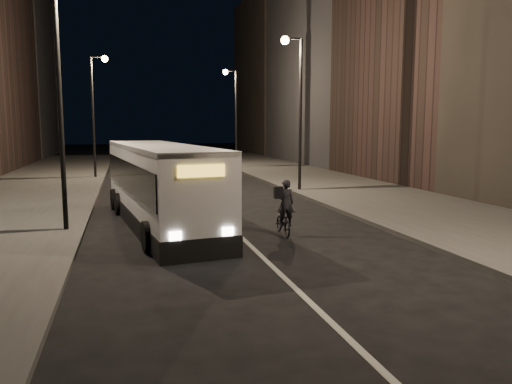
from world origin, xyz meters
TOP-DOWN VIEW (x-y plane):
  - ground at (0.00, 0.00)m, footprint 180.00×180.00m
  - sidewalk_right at (8.50, 14.00)m, footprint 7.00×70.00m
  - sidewalk_left at (-8.50, 14.00)m, footprint 7.00×70.00m
  - building_row_right at (16.00, 27.50)m, footprint 8.00×61.00m
  - streetlight_right_mid at (5.33, 12.00)m, footprint 1.20×0.44m
  - streetlight_right_far at (5.33, 28.00)m, footprint 1.20×0.44m
  - streetlight_left_near at (-5.33, 4.00)m, footprint 1.20×0.44m
  - streetlight_left_far at (-5.33, 22.00)m, footprint 1.20×0.44m
  - city_bus at (-2.41, 4.71)m, footprint 3.72×11.08m
  - cyclist_on_bicycle at (1.46, 1.94)m, footprint 0.66×1.66m
  - car_near at (1.37, 23.53)m, footprint 2.16×4.38m
  - car_mid at (-1.77, 21.40)m, footprint 1.59×4.50m
  - car_far at (3.42, 29.56)m, footprint 2.38×4.93m

SIDE VIEW (x-z plane):
  - ground at x=0.00m, z-range 0.00..0.00m
  - sidewalk_right at x=8.50m, z-range 0.00..0.16m
  - sidewalk_left at x=-8.50m, z-range 0.00..0.16m
  - cyclist_on_bicycle at x=1.46m, z-range -0.31..1.56m
  - car_far at x=3.42m, z-range 0.00..1.39m
  - car_near at x=1.37m, z-range 0.00..1.44m
  - car_mid at x=-1.77m, z-range 0.00..1.48m
  - city_bus at x=-2.41m, z-range 0.13..3.06m
  - streetlight_right_mid at x=5.33m, z-range 1.30..9.42m
  - streetlight_right_far at x=5.33m, z-range 1.30..9.42m
  - streetlight_left_near at x=-5.33m, z-range 1.30..9.42m
  - streetlight_left_far at x=-5.33m, z-range 1.30..9.42m
  - building_row_right at x=16.00m, z-range 0.00..21.00m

